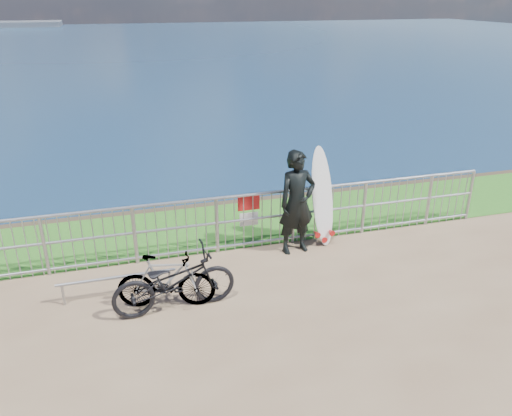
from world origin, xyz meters
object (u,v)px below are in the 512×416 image
object	(u,v)px
bicycle_near	(174,281)
bicycle_far	(166,281)
surfer	(297,203)
surfboard	(323,200)

from	to	relation	value
bicycle_near	bicycle_far	bearing A→B (deg)	38.77
surfer	surfboard	distance (m)	0.62
surfer	bicycle_near	size ratio (longest dim) A/B	1.04
bicycle_far	surfboard	bearing A→B (deg)	-53.57
surfboard	bicycle_near	world-z (taller)	surfboard
bicycle_near	surfboard	bearing A→B (deg)	-68.60
surfer	bicycle_far	size ratio (longest dim) A/B	1.31
surfer	bicycle_far	xyz separation A→B (m)	(-2.56, -1.18, -0.53)
surfboard	bicycle_far	size ratio (longest dim) A/B	1.28
surfer	bicycle_far	world-z (taller)	surfer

